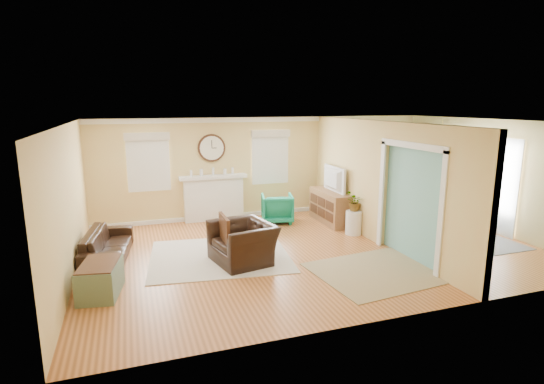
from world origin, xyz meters
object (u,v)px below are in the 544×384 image
object	(u,v)px
eames_chair	(243,243)
dining_table	(439,222)
green_chair	(277,208)
credenza	(330,207)
sofa	(108,244)

from	to	relation	value
eames_chair	dining_table	world-z (taller)	eames_chair
green_chair	credenza	bearing A→B (deg)	173.96
sofa	dining_table	size ratio (longest dim) A/B	1.09
credenza	dining_table	distance (m)	2.57
sofa	green_chair	distance (m)	4.18
sofa	dining_table	xyz separation A→B (m)	(7.11, -0.83, 0.03)
sofa	green_chair	xyz separation A→B (m)	(3.96, 1.35, 0.08)
sofa	dining_table	distance (m)	7.16
green_chair	sofa	bearing A→B (deg)	32.68
dining_table	green_chair	bearing A→B (deg)	48.35
eames_chair	green_chair	size ratio (longest dim) A/B	1.48
eames_chair	green_chair	xyz separation A→B (m)	(1.53, 2.38, -0.02)
sofa	eames_chair	bearing A→B (deg)	-105.46
credenza	dining_table	size ratio (longest dim) A/B	0.87
sofa	green_chair	size ratio (longest dim) A/B	2.41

